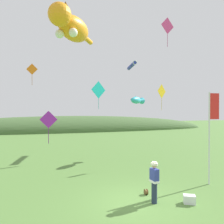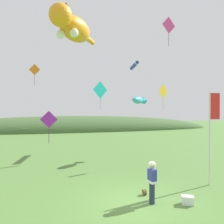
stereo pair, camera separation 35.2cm
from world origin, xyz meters
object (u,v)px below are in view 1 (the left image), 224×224
Objects in this scene: festival_banner_pole at (211,124)px; kite_diamond_gold at (162,92)px; picnic_cooler at (189,199)px; kite_diamond_orange at (32,69)px; kite_diamond_teal at (99,90)px; kite_giant_cat at (71,27)px; kite_diamond_violet at (49,120)px; kite_spool at (146,192)px; festival_attendant at (154,181)px; kite_diamond_pink at (167,26)px; kite_tube_streamer at (132,66)px; kite_fish_windsock at (137,100)px.

kite_diamond_gold is at bearing 91.80° from festival_banner_pole.
kite_diamond_orange is (-7.20, 12.38, 7.35)m from picnic_cooler.
kite_diamond_teal reaches higher than kite_diamond_gold.
kite_giant_cat is 8.20m from kite_diamond_gold.
picnic_cooler is 0.30× the size of kite_diamond_violet.
picnic_cooler is (1.36, -1.40, 0.05)m from kite_spool.
festival_attendant is 0.30× the size of kite_giant_cat.
kite_diamond_violet is at bearing -175.63° from kite_diamond_pink.
kite_diamond_violet is (-8.43, 3.47, 0.17)m from festival_banner_pole.
kite_tube_streamer is at bearing 5.18° from kite_diamond_orange.
kite_diamond_gold is at bearing -89.98° from kite_tube_streamer.
kite_diamond_pink is (9.56, -6.48, 2.42)m from kite_diamond_orange.
picnic_cooler is 0.19× the size of kite_tube_streamer.
kite_diamond_teal is (-0.32, 9.63, 4.71)m from festival_attendant.
kite_fish_windsock reaches higher than festival_banner_pole.
kite_diamond_teal is at bearing 143.44° from kite_diamond_gold.
kite_fish_windsock is 5.66m from kite_tube_streamer.
festival_banner_pole reaches higher than kite_diamond_violet.
picnic_cooler is at bearing -42.39° from kite_diamond_violet.
picnic_cooler is 10.38m from kite_fish_windsock.
kite_diamond_gold is (1.07, -2.24, 0.58)m from kite_fish_windsock.
kite_giant_cat is (-2.79, 7.62, 9.04)m from festival_attendant.
kite_tube_streamer is 1.66× the size of kite_diamond_orange.
picnic_cooler is 8.46m from kite_diamond_violet.
kite_spool is 0.45× the size of picnic_cooler.
kite_diamond_pink is (3.72, 4.50, 9.81)m from kite_spool.
kite_fish_windsock is 0.83× the size of kite_diamond_teal.
kite_diamond_teal is at bearing 49.92° from kite_diamond_violet.
kite_giant_cat reaches higher than kite_diamond_orange.
kite_diamond_violet reaches higher than picnic_cooler.
festival_banner_pole is 0.84× the size of kite_giant_cat.
kite_diamond_orange is at bearing -174.82° from kite_tube_streamer.
kite_giant_cat is at bearing -168.71° from kite_fish_windsock.
kite_diamond_teal is at bearing 117.93° from festival_banner_pole.
kite_diamond_pink is 1.05× the size of kite_diamond_gold.
kite_tube_streamer is at bearing 89.04° from kite_diamond_pink.
kite_tube_streamer reaches higher than picnic_cooler.
kite_diamond_violet is at bearing 157.61° from festival_banner_pole.
kite_diamond_orange reaches higher than kite_spool.
kite_giant_cat reaches higher than kite_diamond_teal.
festival_attendant is at bearing 162.42° from picnic_cooler.
kite_diamond_teal is (-0.38, 8.68, 5.53)m from kite_spool.
kite_fish_windsock is at bearing -20.33° from kite_diamond_orange.
kite_diamond_gold is at bearing -29.30° from kite_diamond_orange.
kite_diamond_gold is at bearing -9.54° from kite_giant_cat.
kite_diamond_gold reaches higher than kite_fish_windsock.
kite_giant_cat reaches higher than kite_spool.
kite_diamond_gold is at bearing 70.32° from picnic_cooler.
festival_banner_pole is 1.58× the size of kite_tube_streamer.
kite_spool is at bearing -107.97° from kite_tube_streamer.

